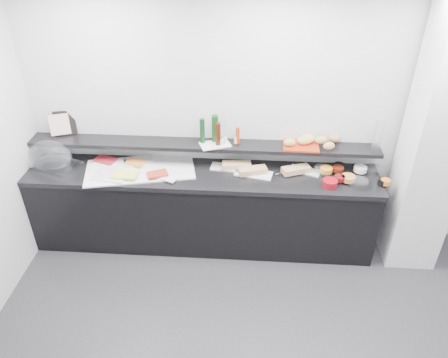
# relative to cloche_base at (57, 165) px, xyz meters

# --- Properties ---
(back_wall) EXTENTS (5.00, 0.02, 2.70)m
(back_wall) POSITION_rel_cloche_base_xyz_m (2.22, 0.28, 0.43)
(back_wall) COLOR silver
(back_wall) RESTS_ON ground
(ceiling) EXTENTS (5.00, 5.00, 0.00)m
(ceiling) POSITION_rel_cloche_base_xyz_m (2.22, -1.72, 1.78)
(ceiling) COLOR white
(ceiling) RESTS_ON back_wall
(column) EXTENTS (0.50, 0.50, 2.70)m
(column) POSITION_rel_cloche_base_xyz_m (3.72, -0.07, 0.43)
(column) COLOR silver
(column) RESTS_ON ground
(buffet_cabinet) EXTENTS (3.60, 0.60, 0.85)m
(buffet_cabinet) POSITION_rel_cloche_base_xyz_m (1.52, -0.02, -0.50)
(buffet_cabinet) COLOR black
(buffet_cabinet) RESTS_ON ground
(counter_top) EXTENTS (3.62, 0.62, 0.05)m
(counter_top) POSITION_rel_cloche_base_xyz_m (1.52, -0.02, -0.05)
(counter_top) COLOR black
(counter_top) RESTS_ON buffet_cabinet
(wall_shelf) EXTENTS (3.60, 0.25, 0.04)m
(wall_shelf) POSITION_rel_cloche_base_xyz_m (1.52, 0.16, 0.21)
(wall_shelf) COLOR black
(wall_shelf) RESTS_ON back_wall
(cloche_base) EXTENTS (0.53, 0.44, 0.04)m
(cloche_base) POSITION_rel_cloche_base_xyz_m (0.00, 0.00, 0.00)
(cloche_base) COLOR #A9ACB0
(cloche_base) RESTS_ON counter_top
(cloche_dome) EXTENTS (0.46, 0.31, 0.34)m
(cloche_dome) POSITION_rel_cloche_base_xyz_m (-0.04, -0.00, 0.11)
(cloche_dome) COLOR white
(cloche_dome) RESTS_ON cloche_base
(linen_runner) EXTENTS (1.19, 0.75, 0.01)m
(linen_runner) POSITION_rel_cloche_base_xyz_m (0.89, -0.01, -0.01)
(linen_runner) COLOR white
(linen_runner) RESTS_ON counter_top
(platter_meat_a) EXTENTS (0.35, 0.28, 0.01)m
(platter_meat_a) POSITION_rel_cloche_base_xyz_m (0.54, 0.08, 0.00)
(platter_meat_a) COLOR white
(platter_meat_a) RESTS_ON linen_runner
(food_meat_a) EXTENTS (0.25, 0.20, 0.02)m
(food_meat_a) POSITION_rel_cloche_base_xyz_m (0.49, 0.10, 0.02)
(food_meat_a) COLOR maroon
(food_meat_a) RESTS_ON platter_meat_a
(platter_salmon) EXTENTS (0.35, 0.29, 0.01)m
(platter_salmon) POSITION_rel_cloche_base_xyz_m (0.84, 0.13, 0.00)
(platter_salmon) COLOR silver
(platter_salmon) RESTS_ON linen_runner
(food_salmon) EXTENTS (0.22, 0.18, 0.02)m
(food_salmon) POSITION_rel_cloche_base_xyz_m (0.82, 0.07, 0.02)
(food_salmon) COLOR orange
(food_salmon) RESTS_ON platter_salmon
(platter_cheese) EXTENTS (0.36, 0.26, 0.01)m
(platter_cheese) POSITION_rel_cloche_base_xyz_m (0.62, -0.17, 0.00)
(platter_cheese) COLOR silver
(platter_cheese) RESTS_ON linen_runner
(food_cheese) EXTENTS (0.26, 0.17, 0.02)m
(food_cheese) POSITION_rel_cloche_base_xyz_m (0.77, -0.17, 0.02)
(food_cheese) COLOR #E6E359
(food_cheese) RESTS_ON platter_cheese
(platter_meat_b) EXTENTS (0.35, 0.29, 0.01)m
(platter_meat_b) POSITION_rel_cloche_base_xyz_m (1.17, -0.11, 0.00)
(platter_meat_b) COLOR white
(platter_meat_b) RESTS_ON linen_runner
(food_meat_b) EXTENTS (0.24, 0.20, 0.02)m
(food_meat_b) POSITION_rel_cloche_base_xyz_m (1.09, -0.13, 0.02)
(food_meat_b) COLOR maroon
(food_meat_b) RESTS_ON platter_meat_b
(sandwich_plate_left) EXTENTS (0.37, 0.19, 0.01)m
(sandwich_plate_left) POSITION_rel_cloche_base_xyz_m (1.79, 0.09, -0.01)
(sandwich_plate_left) COLOR white
(sandwich_plate_left) RESTS_ON counter_top
(sandwich_food_left) EXTENTS (0.30, 0.14, 0.06)m
(sandwich_food_left) POSITION_rel_cloche_base_xyz_m (1.88, 0.08, 0.02)
(sandwich_food_left) COLOR tan
(sandwich_food_left) RESTS_ON sandwich_plate_left
(tongs_left) EXTENTS (0.16, 0.01, 0.01)m
(tongs_left) POSITION_rel_cloche_base_xyz_m (1.79, 0.02, -0.00)
(tongs_left) COLOR silver
(tongs_left) RESTS_ON sandwich_plate_left
(sandwich_plate_mid) EXTENTS (0.40, 0.23, 0.01)m
(sandwich_plate_mid) POSITION_rel_cloche_base_xyz_m (2.06, -0.01, -0.01)
(sandwich_plate_mid) COLOR white
(sandwich_plate_mid) RESTS_ON counter_top
(sandwich_food_mid) EXTENTS (0.30, 0.18, 0.06)m
(sandwich_food_mid) POSITION_rel_cloche_base_xyz_m (2.04, -0.01, 0.02)
(sandwich_food_mid) COLOR tan
(sandwich_food_mid) RESTS_ON sandwich_plate_mid
(tongs_mid) EXTENTS (0.16, 0.03, 0.01)m
(tongs_mid) POSITION_rel_cloche_base_xyz_m (2.13, -0.08, -0.00)
(tongs_mid) COLOR #B0B3B7
(tongs_mid) RESTS_ON sandwich_plate_mid
(sandwich_plate_right) EXTENTS (0.34, 0.24, 0.01)m
(sandwich_plate_right) POSITION_rel_cloche_base_xyz_m (2.58, 0.09, -0.01)
(sandwich_plate_right) COLOR silver
(sandwich_plate_right) RESTS_ON counter_top
(sandwich_food_right) EXTENTS (0.31, 0.21, 0.06)m
(sandwich_food_right) POSITION_rel_cloche_base_xyz_m (2.48, 0.04, 0.02)
(sandwich_food_right) COLOR tan
(sandwich_food_right) RESTS_ON sandwich_plate_right
(tongs_right) EXTENTS (0.14, 0.08, 0.01)m
(tongs_right) POSITION_rel_cloche_base_xyz_m (2.35, 0.01, -0.00)
(tongs_right) COLOR silver
(tongs_right) RESTS_ON sandwich_plate_right
(bowl_glass_fruit) EXTENTS (0.21, 0.21, 0.07)m
(bowl_glass_fruit) POSITION_rel_cloche_base_xyz_m (2.75, 0.05, 0.02)
(bowl_glass_fruit) COLOR silver
(bowl_glass_fruit) RESTS_ON counter_top
(fill_glass_fruit) EXTENTS (0.16, 0.16, 0.05)m
(fill_glass_fruit) POSITION_rel_cloche_base_xyz_m (2.79, 0.05, 0.03)
(fill_glass_fruit) COLOR orange
(fill_glass_fruit) RESTS_ON bowl_glass_fruit
(bowl_black_jam) EXTENTS (0.13, 0.13, 0.07)m
(bowl_black_jam) POSITION_rel_cloche_base_xyz_m (2.93, 0.13, 0.02)
(bowl_black_jam) COLOR black
(bowl_black_jam) RESTS_ON counter_top
(fill_black_jam) EXTENTS (0.14, 0.14, 0.05)m
(fill_black_jam) POSITION_rel_cloche_base_xyz_m (2.91, 0.08, 0.03)
(fill_black_jam) COLOR #55190C
(fill_black_jam) RESTS_ON bowl_black_jam
(bowl_glass_cream) EXTENTS (0.22, 0.22, 0.07)m
(bowl_glass_cream) POSITION_rel_cloche_base_xyz_m (3.27, 0.11, 0.02)
(bowl_glass_cream) COLOR white
(bowl_glass_cream) RESTS_ON counter_top
(fill_glass_cream) EXTENTS (0.14, 0.14, 0.05)m
(fill_glass_cream) POSITION_rel_cloche_base_xyz_m (3.14, 0.10, 0.03)
(fill_glass_cream) COLOR white
(fill_glass_cream) RESTS_ON bowl_glass_cream
(bowl_red_jam) EXTENTS (0.17, 0.17, 0.07)m
(bowl_red_jam) POSITION_rel_cloche_base_xyz_m (2.80, -0.17, 0.02)
(bowl_red_jam) COLOR maroon
(bowl_red_jam) RESTS_ON counter_top
(fill_red_jam) EXTENTS (0.14, 0.14, 0.05)m
(fill_red_jam) POSITION_rel_cloche_base_xyz_m (2.90, -0.10, 0.03)
(fill_red_jam) COLOR #550C10
(fill_red_jam) RESTS_ON bowl_red_jam
(bowl_glass_salmon) EXTENTS (0.21, 0.21, 0.07)m
(bowl_glass_salmon) POSITION_rel_cloche_base_xyz_m (3.08, -0.15, 0.02)
(bowl_glass_salmon) COLOR white
(bowl_glass_salmon) RESTS_ON counter_top
(fill_glass_salmon) EXTENTS (0.17, 0.17, 0.05)m
(fill_glass_salmon) POSITION_rel_cloche_base_xyz_m (2.99, -0.09, 0.03)
(fill_glass_salmon) COLOR orange
(fill_glass_salmon) RESTS_ON bowl_glass_salmon
(bowl_black_fruit) EXTENTS (0.13, 0.13, 0.07)m
(bowl_black_fruit) POSITION_rel_cloche_base_xyz_m (3.32, -0.11, 0.02)
(bowl_black_fruit) COLOR black
(bowl_black_fruit) RESTS_ON counter_top
(fill_black_fruit) EXTENTS (0.10, 0.10, 0.05)m
(fill_black_fruit) POSITION_rel_cloche_base_xyz_m (3.34, -0.13, 0.03)
(fill_black_fruit) COLOR orange
(fill_black_fruit) RESTS_ON bowl_black_fruit
(framed_print) EXTENTS (0.23, 0.13, 0.26)m
(framed_print) POSITION_rel_cloche_base_xyz_m (0.07, 0.26, 0.36)
(framed_print) COLOR black
(framed_print) RESTS_ON wall_shelf
(print_art) EXTENTS (0.21, 0.12, 0.22)m
(print_art) POSITION_rel_cloche_base_xyz_m (0.02, 0.22, 0.36)
(print_art) COLOR beige
(print_art) RESTS_ON framed_print
(condiment_tray) EXTENTS (0.35, 0.28, 0.01)m
(condiment_tray) POSITION_rel_cloche_base_xyz_m (1.65, 0.13, 0.24)
(condiment_tray) COLOR white
(condiment_tray) RESTS_ON wall_shelf
(bottle_green_a) EXTENTS (0.06, 0.06, 0.26)m
(bottle_green_a) POSITION_rel_cloche_base_xyz_m (1.52, 0.16, 0.37)
(bottle_green_a) COLOR #0E3417
(bottle_green_a) RESTS_ON condiment_tray
(bottle_brown) EXTENTS (0.06, 0.06, 0.24)m
(bottle_brown) POSITION_rel_cloche_base_xyz_m (1.69, 0.12, 0.36)
(bottle_brown) COLOR #3A160A
(bottle_brown) RESTS_ON condiment_tray
(bottle_green_b) EXTENTS (0.07, 0.07, 0.28)m
(bottle_green_b) POSITION_rel_cloche_base_xyz_m (1.65, 0.20, 0.38)
(bottle_green_b) COLOR #113B10
(bottle_green_b) RESTS_ON condiment_tray
(bottle_hot) EXTENTS (0.05, 0.05, 0.18)m
(bottle_hot) POSITION_rel_cloche_base_xyz_m (1.88, 0.16, 0.33)
(bottle_hot) COLOR #BC390D
(bottle_hot) RESTS_ON condiment_tray
(shaker_salt) EXTENTS (0.04, 0.04, 0.07)m
(shaker_salt) POSITION_rel_cloche_base_xyz_m (1.76, 0.15, 0.28)
(shaker_salt) COLOR white
(shaker_salt) RESTS_ON condiment_tray
(shaker_pepper) EXTENTS (0.04, 0.04, 0.07)m
(shaker_pepper) POSITION_rel_cloche_base_xyz_m (1.86, 0.15, 0.28)
(shaker_pepper) COLOR silver
(shaker_pepper) RESTS_ON condiment_tray
(bread_tray) EXTENTS (0.36, 0.26, 0.02)m
(bread_tray) POSITION_rel_cloche_base_xyz_m (2.52, 0.15, 0.24)
(bread_tray) COLOR #A12C11
(bread_tray) RESTS_ON wall_shelf
(bread_roll_nw) EXTENTS (0.17, 0.13, 0.08)m
(bread_roll_nw) POSITION_rel_cloche_base_xyz_m (2.58, 0.19, 0.29)
(bread_roll_nw) COLOR tan
(bread_roll_nw) RESTS_ON bread_tray
(bread_roll_n) EXTENTS (0.15, 0.10, 0.08)m
(bread_roll_n) POSITION_rel_cloche_base_xyz_m (2.59, 0.22, 0.29)
(bread_roll_n) COLOR gold
(bread_roll_n) RESTS_ON bread_tray
(bread_roll_ne) EXTENTS (0.12, 0.08, 0.08)m
(bread_roll_ne) POSITION_rel_cloche_base_xyz_m (2.87, 0.24, 0.29)
(bread_roll_ne) COLOR #B27244
(bread_roll_ne) RESTS_ON bread_tray
(bread_roll_sw) EXTENTS (0.13, 0.09, 0.08)m
(bread_roll_sw) POSITION_rel_cloche_base_xyz_m (2.40, 0.12, 0.29)
(bread_roll_sw) COLOR tan
(bread_roll_sw) RESTS_ON bread_tray
(bread_roll_se) EXTENTS (0.13, 0.11, 0.08)m
(bread_roll_se) POSITION_rel_cloche_base_xyz_m (2.78, 0.07, 0.29)
(bread_roll_se) COLOR #BA8246
(bread_roll_se) RESTS_ON bread_tray
(bread_roll_midw) EXTENTS (0.15, 0.11, 0.08)m
(bread_roll_midw) POSITION_rel_cloche_base_xyz_m (2.55, 0.17, 0.29)
(bread_roll_midw) COLOR tan
(bread_roll_midw) RESTS_ON bread_tray
(bread_roll_mide) EXTENTS (0.15, 0.11, 0.08)m
(bread_roll_mide) POSITION_rel_cloche_base_xyz_m (2.72, 0.19, 0.29)
(bread_roll_mide) COLOR #B48B45
(bread_roll_mide) RESTS_ON bread_tray
(carafe) EXTENTS (0.09, 0.09, 0.30)m
(carafe) POSITION_rel_cloche_base_xyz_m (3.26, 0.15, 0.38)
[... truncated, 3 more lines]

